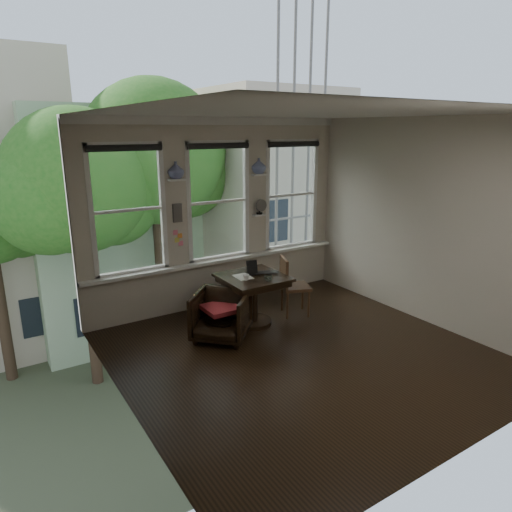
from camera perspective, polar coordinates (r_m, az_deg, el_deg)
ground at (r=6.08m, az=5.73°, el=-12.14°), size 4.50×4.50×0.00m
ceiling at (r=5.39m, az=6.63°, el=17.40°), size 4.50×4.50×0.00m
wall_back at (r=7.39m, az=-4.83°, el=5.25°), size 4.50×0.00×4.50m
wall_front at (r=4.12m, az=26.12°, el=-4.79°), size 4.50×0.00×4.50m
wall_left at (r=4.53m, az=-16.69°, el=-2.03°), size 0.00×4.50×4.50m
wall_right at (r=7.14m, az=20.44°, el=3.96°), size 0.00×4.50×4.50m
window_left at (r=6.81m, az=-15.75°, el=5.55°), size 1.10×0.12×1.90m
window_center at (r=7.36m, az=-4.86°, el=6.78°), size 1.10×0.12×1.90m
window_right at (r=8.13m, az=4.28°, el=7.63°), size 1.10×0.12×1.90m
shelf_left at (r=6.91m, az=-9.94°, el=9.38°), size 0.26×0.16×0.03m
shelf_right at (r=7.59m, az=0.34°, el=10.15°), size 0.26×0.16×0.03m
intercom at (r=7.01m, az=-9.84°, el=5.34°), size 0.14×0.06×0.28m
sticky_notes at (r=7.08m, az=-9.73°, el=2.56°), size 0.16×0.01×0.24m
desk_fan at (r=7.65m, az=0.42°, el=5.88°), size 0.20×0.20×0.24m
vase_left at (r=6.90m, az=-9.99°, el=10.53°), size 0.24×0.24×0.25m
vase_right at (r=7.57m, az=0.35°, el=11.20°), size 0.24×0.24×0.25m
table at (r=6.78m, az=-0.39°, el=-5.54°), size 0.90×0.90×0.75m
armchair_left at (r=6.35m, az=-4.37°, el=-7.45°), size 1.04×1.04×0.68m
cushion_red at (r=6.31m, az=-4.39°, el=-6.53°), size 0.45×0.45×0.06m
side_chair_right at (r=7.14m, az=4.96°, el=-3.77°), size 0.55×0.55×0.92m
laptop at (r=6.72m, az=1.37°, el=-2.22°), size 0.41×0.33×0.03m
mug at (r=6.47m, az=-1.25°, el=-2.68°), size 0.09×0.09×0.08m
drinking_glass at (r=6.43m, az=1.56°, el=-2.74°), size 0.12×0.12×0.10m
tablet at (r=6.68m, az=-0.50°, el=-1.48°), size 0.17×0.11×0.22m
papers at (r=6.62m, az=-1.64°, el=-2.61°), size 0.24×0.31×0.00m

